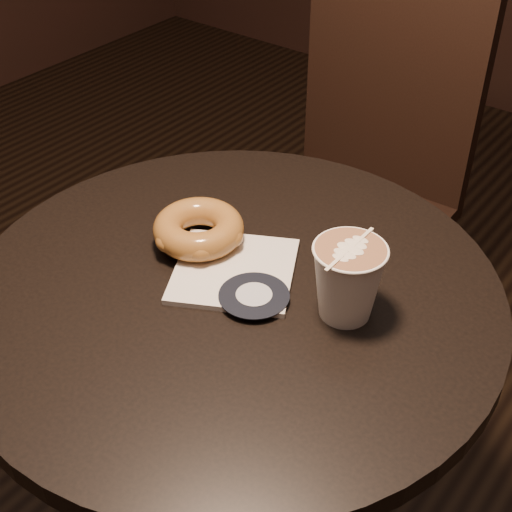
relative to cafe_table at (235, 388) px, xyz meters
The scene contains 5 objects.
cafe_table is the anchor object (origin of this frame).
chair 0.70m from the cafe_table, 105.02° to the left, with size 0.41×0.41×1.01m.
pastry_bag 0.20m from the cafe_table, 124.10° to the left, with size 0.15×0.15×0.01m, color silver.
doughnut 0.25m from the cafe_table, 157.37° to the left, with size 0.13×0.13×0.04m, color brown.
latte_cup 0.29m from the cafe_table, 16.29° to the left, with size 0.09×0.09×0.10m, color white, non-canonical shape.
Camera 1 is at (0.45, -0.54, 1.35)m, focal length 50.00 mm.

